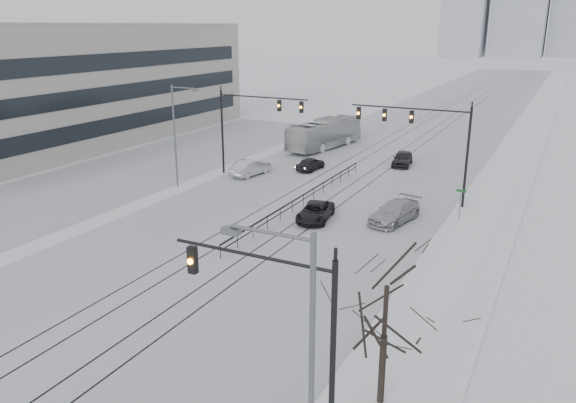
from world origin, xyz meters
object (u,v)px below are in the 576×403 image
at_px(sedan_nb_far, 402,159).
at_px(box_truck, 324,134).
at_px(bare_tree, 386,299).
at_px(traffic_mast_near, 288,319).
at_px(sedan_nb_front, 315,212).
at_px(sedan_nb_right, 395,212).
at_px(sedan_sb_outer, 251,167).
at_px(sedan_sb_inner, 311,164).

xyz_separation_m(sedan_nb_far, box_truck, (-10.59, 4.33, 0.93)).
bearing_deg(bare_tree, traffic_mast_near, -128.76).
distance_m(sedan_nb_front, sedan_nb_right, 5.81).
distance_m(sedan_sb_outer, sedan_nb_right, 17.63).
bearing_deg(traffic_mast_near, sedan_nb_far, 100.41).
xyz_separation_m(sedan_nb_front, sedan_nb_right, (5.34, 2.28, 0.12)).
bearing_deg(sedan_nb_front, sedan_nb_right, 13.84).
xyz_separation_m(traffic_mast_near, sedan_nb_front, (-8.52, 21.27, -3.93)).
xyz_separation_m(traffic_mast_near, sedan_nb_far, (-7.49, 40.79, -3.82)).
distance_m(bare_tree, sedan_sb_inner, 36.49).
height_order(sedan_nb_front, sedan_nb_far, sedan_nb_far).
bearing_deg(sedan_nb_far, sedan_nb_front, -100.80).
distance_m(bare_tree, sedan_nb_front, 21.64).
bearing_deg(bare_tree, sedan_sb_outer, 128.60).
height_order(traffic_mast_near, sedan_sb_outer, traffic_mast_near).
bearing_deg(sedan_nb_far, sedan_nb_right, -83.73).
bearing_deg(sedan_sb_outer, bare_tree, 137.81).
distance_m(bare_tree, sedan_nb_right, 21.62).
xyz_separation_m(sedan_sb_inner, sedan_nb_far, (7.62, 6.01, 0.09)).
relative_size(sedan_nb_front, box_truck, 0.38).
distance_m(bare_tree, sedan_sb_outer, 35.21).
distance_m(sedan_sb_inner, sedan_nb_right, 16.39).
xyz_separation_m(traffic_mast_near, box_truck, (-18.08, 45.11, -2.89)).
bearing_deg(sedan_sb_inner, box_truck, -69.31).
bearing_deg(sedan_sb_outer, box_truck, -86.02).
distance_m(traffic_mast_near, sedan_sb_inner, 38.12).
relative_size(sedan_nb_front, sedan_nb_far, 1.04).
relative_size(bare_tree, sedan_sb_inner, 1.59).
bearing_deg(sedan_sb_outer, sedan_nb_right, 166.45).
height_order(traffic_mast_near, sedan_nb_front, traffic_mast_near).
height_order(traffic_mast_near, sedan_nb_right, traffic_mast_near).
bearing_deg(sedan_nb_right, traffic_mast_near, -70.42).
distance_m(sedan_sb_outer, box_truck, 14.83).
relative_size(sedan_sb_outer, sedan_nb_far, 1.08).
xyz_separation_m(sedan_sb_inner, box_truck, (-2.97, 10.33, 1.02)).
relative_size(sedan_sb_inner, box_truck, 0.32).
xyz_separation_m(sedan_sb_inner, sedan_nb_right, (11.94, -11.23, 0.10)).
height_order(traffic_mast_near, sedan_sb_inner, traffic_mast_near).
height_order(traffic_mast_near, bare_tree, traffic_mast_near).
xyz_separation_m(bare_tree, sedan_nb_far, (-9.90, 37.78, -3.74)).
xyz_separation_m(traffic_mast_near, sedan_sb_inner, (-15.12, 34.78, -3.91)).
xyz_separation_m(traffic_mast_near, sedan_nb_right, (-3.18, 23.55, -3.81)).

